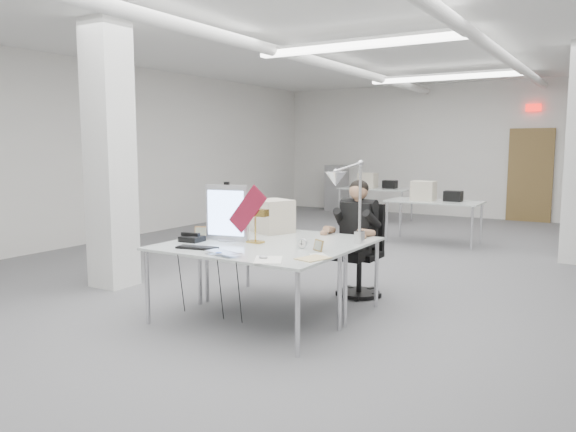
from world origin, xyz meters
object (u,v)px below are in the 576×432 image
object	(u,v)px
desk_main	(241,251)
seated_person	(358,219)
office_chair	(359,250)
beige_monitor	(273,216)
laptop	(219,254)
desk_phone	(192,239)
monitor	(227,213)
architect_lamp	(349,204)
bankers_lamp	(255,228)

from	to	relation	value
desk_main	seated_person	distance (m)	1.65
office_chair	beige_monitor	size ratio (longest dim) A/B	2.75
office_chair	laptop	bearing A→B (deg)	-99.15
laptop	desk_main	bearing A→B (deg)	105.53
laptop	desk_phone	distance (m)	0.83
monitor	desk_phone	bearing A→B (deg)	-151.20
office_chair	monitor	distance (m)	1.65
office_chair	beige_monitor	xyz separation A→B (m)	(-0.81, -0.58, 0.40)
architect_lamp	office_chair	bearing A→B (deg)	93.36
desk_phone	architect_lamp	xyz separation A→B (m)	(1.50, 0.54, 0.39)
monitor	bankers_lamp	size ratio (longest dim) A/B	1.87
desk_main	architect_lamp	size ratio (longest dim) A/B	2.17
architect_lamp	monitor	bearing A→B (deg)	179.98
desk_main	laptop	size ratio (longest dim) A/B	4.89
office_chair	bankers_lamp	world-z (taller)	office_chair
laptop	beige_monitor	xyz separation A→B (m)	(-0.32, 1.39, 0.17)
beige_monitor	laptop	bearing A→B (deg)	-53.95
bankers_lamp	architect_lamp	xyz separation A→B (m)	(0.90, 0.28, 0.26)
office_chair	seated_person	world-z (taller)	seated_person
seated_person	beige_monitor	size ratio (longest dim) A/B	2.08
desk_phone	laptop	bearing A→B (deg)	-36.63
desk_main	monitor	size ratio (longest dim) A/B	3.13
bankers_lamp	beige_monitor	xyz separation A→B (m)	(-0.22, 0.66, 0.03)
desk_main	bankers_lamp	size ratio (longest dim) A/B	5.86
monitor	desk_phone	world-z (taller)	monitor
office_chair	laptop	xyz separation A→B (m)	(-0.49, -1.97, 0.24)
desk_main	beige_monitor	world-z (taller)	beige_monitor
office_chair	bankers_lamp	size ratio (longest dim) A/B	3.48
beige_monitor	desk_phone	bearing A→B (deg)	-89.13
office_chair	laptop	distance (m)	2.04
office_chair	architect_lamp	world-z (taller)	architect_lamp
bankers_lamp	architect_lamp	bearing A→B (deg)	16.22
bankers_lamp	desk_phone	bearing A→B (deg)	-156.83
bankers_lamp	desk_phone	xyz separation A→B (m)	(-0.60, -0.27, -0.13)
seated_person	beige_monitor	world-z (taller)	seated_person
laptop	bankers_lamp	world-z (taller)	bankers_lamp
monitor	bankers_lamp	xyz separation A→B (m)	(0.32, 0.04, -0.13)
desk_phone	monitor	bearing A→B (deg)	36.14
monitor	desk_phone	xyz separation A→B (m)	(-0.28, -0.23, -0.26)
seated_person	laptop	world-z (taller)	seated_person
laptop	monitor	bearing A→B (deg)	135.36
monitor	beige_monitor	world-z (taller)	monitor
monitor	desk_phone	size ratio (longest dim) A/B	2.70
monitor	laptop	distance (m)	0.85
desk_main	architect_lamp	bearing A→B (deg)	38.52
laptop	bankers_lamp	distance (m)	0.74
bankers_lamp	beige_monitor	world-z (taller)	beige_monitor
office_chair	laptop	size ratio (longest dim) A/B	2.91
desk_phone	desk_main	bearing A→B (deg)	-11.73
monitor	architect_lamp	size ratio (longest dim) A/B	0.69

